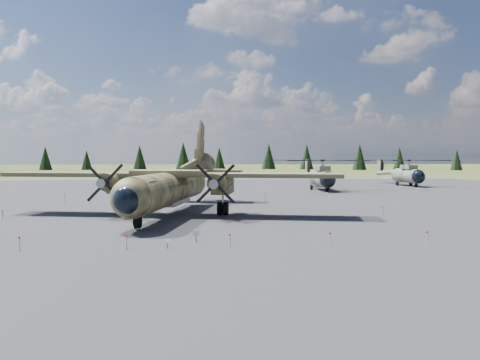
{
  "coord_description": "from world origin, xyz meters",
  "views": [
    {
      "loc": [
        0.45,
        -40.74,
        5.45
      ],
      "look_at": [
        3.81,
        2.0,
        3.21
      ],
      "focal_mm": 35.0,
      "sensor_mm": 36.0,
      "label": 1
    }
  ],
  "objects": [
    {
      "name": "treeline",
      "position": [
        -0.03,
        -3.64,
        4.84
      ],
      "size": [
        312.04,
        318.95,
        10.97
      ],
      "color": "black",
      "rests_on": "ground"
    },
    {
      "name": "transport_plane",
      "position": [
        -2.38,
        3.57,
        2.95
      ],
      "size": [
        31.16,
        27.99,
        10.28
      ],
      "rotation": [
        0.0,
        0.0,
        -0.2
      ],
      "color": "#333A1F",
      "rests_on": "ground"
    },
    {
      "name": "info_placard_left",
      "position": [
        -1.66,
        -13.41,
        0.41
      ],
      "size": [
        0.4,
        0.2,
        0.61
      ],
      "rotation": [
        0.0,
        0.0,
        -0.11
      ],
      "color": "gray",
      "rests_on": "ground"
    },
    {
      "name": "barrier_fence",
      "position": [
        -0.46,
        -0.08,
        0.51
      ],
      "size": [
        33.12,
        29.62,
        0.85
      ],
      "color": "silver",
      "rests_on": "ground"
    },
    {
      "name": "info_placard_right",
      "position": [
        -0.03,
        -11.34,
        0.45
      ],
      "size": [
        0.46,
        0.27,
        0.68
      ],
      "rotation": [
        0.0,
        0.0,
        0.2
      ],
      "color": "gray",
      "rests_on": "ground"
    },
    {
      "name": "helicopter_near",
      "position": [
        18.9,
        30.96,
        3.44
      ],
      "size": [
        19.22,
        22.59,
        4.85
      ],
      "rotation": [
        0.0,
        0.0,
        -0.01
      ],
      "color": "gray",
      "rests_on": "ground"
    },
    {
      "name": "helicopter_mid",
      "position": [
        36.87,
        40.25,
        3.36
      ],
      "size": [
        20.25,
        22.8,
        4.74
      ],
      "rotation": [
        0.0,
        0.0,
        0.09
      ],
      "color": "gray",
      "rests_on": "ground"
    },
    {
      "name": "apron",
      "position": [
        0.0,
        10.0,
        0.0
      ],
      "size": [
        120.0,
        120.0,
        0.04
      ],
      "primitive_type": "cube",
      "color": "slate",
      "rests_on": "ground"
    },
    {
      "name": "ground",
      "position": [
        0.0,
        0.0,
        0.0
      ],
      "size": [
        500.0,
        500.0,
        0.0
      ],
      "primitive_type": "plane",
      "color": "#5A622B",
      "rests_on": "ground"
    }
  ]
}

